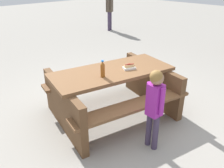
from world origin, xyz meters
TOP-DOWN VIEW (x-y plane):
  - ground_plane at (0.00, 0.00)m, footprint 30.00×30.00m
  - picnic_table at (0.00, 0.00)m, footprint 2.07×1.77m
  - soda_bottle at (-0.26, -0.09)m, footprint 0.06×0.06m
  - hotdog_tray at (0.22, -0.14)m, footprint 0.21×0.18m
  - child_in_coat at (-0.17, -0.92)m, footprint 0.17×0.26m
  - bystander_adult at (4.11, 4.45)m, footprint 0.35×0.30m

SIDE VIEW (x-z plane):
  - ground_plane at x=0.00m, z-range 0.00..0.00m
  - picnic_table at x=0.00m, z-range 0.07..0.82m
  - child_in_coat at x=-0.17m, z-range 0.15..1.22m
  - hotdog_tray at x=0.22m, z-range 0.74..0.82m
  - soda_bottle at x=-0.26m, z-range 0.74..0.98m
  - bystander_adult at x=4.11m, z-range 0.22..1.77m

